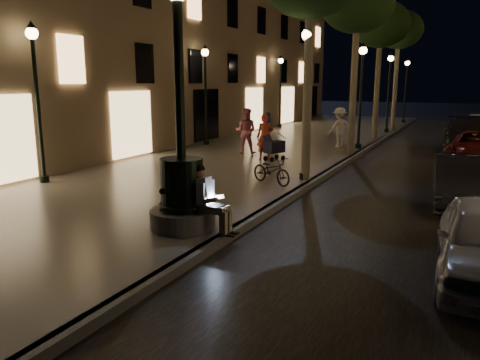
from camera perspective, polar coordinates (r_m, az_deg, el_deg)
The scene contains 26 objects.
ground at distance 21.78m, azimuth 14.37°, elevation 2.89°, with size 120.00×120.00×0.00m, color black.
cobble_lane at distance 21.39m, azimuth 22.25°, elevation 2.24°, with size 6.00×45.00×0.02m, color black.
promenade at distance 22.90m, azimuth 4.54°, elevation 3.91°, with size 8.00×45.00×0.20m, color slate.
curb_strip at distance 21.77m, azimuth 14.39°, elevation 3.15°, with size 0.25×45.00×0.20m, color #59595B.
building_left at distance 29.42m, azimuth -8.43°, elevation 20.04°, with size 8.00×36.00×15.00m, color #846A53.
fountain_lamppost at distance 9.91m, azimuth -7.11°, elevation -0.14°, with size 1.40×1.40×5.21m.
seated_man_laptop at distance 9.66m, azimuth -4.01°, elevation -2.08°, with size 1.04×0.35×1.40m.
tree_second at distance 20.83m, azimuth 14.14°, elevation 20.02°, with size 3.00×3.00×7.40m.
tree_third at distance 26.66m, azimuth 16.77°, elevation 17.59°, with size 3.00×3.00×7.20m.
tree_far at distance 32.57m, azimuth 18.81°, elevation 16.86°, with size 3.00×3.00×7.50m.
lamp_curb_a at distance 14.84m, azimuth 8.09°, elevation 11.67°, with size 0.36×0.36×4.81m.
lamp_curb_b at distance 22.58m, azimuth 14.58°, elevation 11.44°, with size 0.36×0.36×4.81m.
lamp_curb_c at distance 30.45m, azimuth 17.73°, elevation 11.28°, with size 0.36×0.36×4.81m.
lamp_curb_d at distance 38.38m, azimuth 19.59°, elevation 11.17°, with size 0.36×0.36×4.81m.
lamp_left_a at distance 15.48m, azimuth -23.61°, elevation 10.82°, with size 0.36×0.36×4.81m.
lamp_left_b at distance 23.27m, azimuth -4.24°, elevation 11.78°, with size 0.36×0.36×4.81m.
lamp_left_c at distance 32.30m, azimuth 4.94°, elevation 11.79°, with size 0.36×0.36×4.81m.
stroller at distance 18.46m, azimuth 4.20°, elevation 4.04°, with size 0.73×1.08×1.11m.
car_second at distance 13.77m, azimuth 25.49°, elevation -0.14°, with size 1.41×4.06×1.34m, color black.
car_third at distance 21.34m, azimuth 27.13°, elevation 3.57°, with size 2.19×4.74×1.32m, color maroon.
car_rear at distance 25.52m, azimuth 25.96°, elevation 5.09°, with size 2.16×5.32×1.54m, color #2C2C31.
pedestrian_red at distance 18.59m, azimuth 3.06°, elevation 5.24°, with size 0.67×0.44×1.84m, color #BC3B25.
pedestrian_pink at distance 20.28m, azimuth 0.70°, elevation 5.99°, with size 0.95×0.74×1.96m, color #D26F82.
pedestrian_white at distance 22.79m, azimuth 12.04°, elevation 6.27°, with size 1.21×0.70×1.88m, color silver.
pedestrian_blue at distance 24.00m, azimuth 3.44°, elevation 6.41°, with size 0.92×0.38×1.57m, color #293A99.
bicycle at distance 14.25m, azimuth 3.86°, elevation 1.16°, with size 0.56×1.59×0.84m, color black.
Camera 1 is at (4.34, -6.09, 3.26)m, focal length 35.00 mm.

